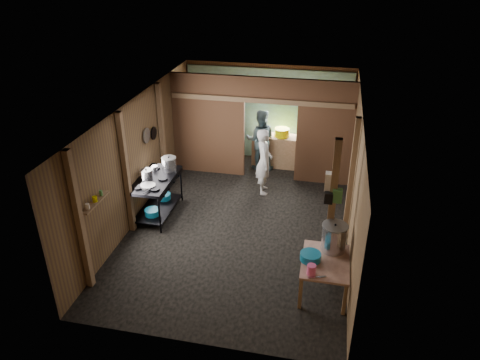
% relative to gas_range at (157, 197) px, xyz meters
% --- Properties ---
extents(floor, '(4.50, 7.00, 0.00)m').
position_rel_gas_range_xyz_m(floor, '(1.88, 0.11, -0.45)').
color(floor, black).
rests_on(floor, ground).
extents(ceiling, '(4.50, 7.00, 0.00)m').
position_rel_gas_range_xyz_m(ceiling, '(1.88, 0.11, 2.15)').
color(ceiling, '#3B3A38').
rests_on(ceiling, ground).
extents(wall_back, '(4.50, 0.00, 2.60)m').
position_rel_gas_range_xyz_m(wall_back, '(1.88, 3.61, 0.85)').
color(wall_back, brown).
rests_on(wall_back, ground).
extents(wall_front, '(4.50, 0.00, 2.60)m').
position_rel_gas_range_xyz_m(wall_front, '(1.88, -3.39, 0.85)').
color(wall_front, brown).
rests_on(wall_front, ground).
extents(wall_left, '(0.00, 7.00, 2.60)m').
position_rel_gas_range_xyz_m(wall_left, '(-0.37, 0.11, 0.85)').
color(wall_left, brown).
rests_on(wall_left, ground).
extents(wall_right, '(0.00, 7.00, 2.60)m').
position_rel_gas_range_xyz_m(wall_right, '(4.13, 0.11, 0.85)').
color(wall_right, brown).
rests_on(wall_right, ground).
extents(partition_left, '(1.85, 0.10, 2.60)m').
position_rel_gas_range_xyz_m(partition_left, '(0.55, 2.31, 0.85)').
color(partition_left, brown).
rests_on(partition_left, floor).
extents(partition_right, '(1.35, 0.10, 2.60)m').
position_rel_gas_range_xyz_m(partition_right, '(3.46, 2.31, 0.85)').
color(partition_right, brown).
rests_on(partition_right, floor).
extents(partition_header, '(1.30, 0.10, 0.60)m').
position_rel_gas_range_xyz_m(partition_header, '(2.13, 2.31, 1.85)').
color(partition_header, brown).
rests_on(partition_header, wall_back).
extents(turquoise_panel, '(4.40, 0.06, 2.50)m').
position_rel_gas_range_xyz_m(turquoise_panel, '(1.88, 3.55, 0.80)').
color(turquoise_panel, '#76BFC2').
rests_on(turquoise_panel, wall_back).
extents(back_counter, '(1.20, 0.50, 0.85)m').
position_rel_gas_range_xyz_m(back_counter, '(2.18, 3.06, -0.02)').
color(back_counter, '#8F6A50').
rests_on(back_counter, floor).
extents(wall_clock, '(0.20, 0.03, 0.20)m').
position_rel_gas_range_xyz_m(wall_clock, '(2.13, 3.51, 1.45)').
color(wall_clock, silver).
rests_on(wall_clock, wall_back).
extents(post_left_a, '(0.10, 0.12, 2.60)m').
position_rel_gas_range_xyz_m(post_left_a, '(-0.30, -2.49, 0.85)').
color(post_left_a, '#8F6A50').
rests_on(post_left_a, floor).
extents(post_left_b, '(0.10, 0.12, 2.60)m').
position_rel_gas_range_xyz_m(post_left_b, '(-0.30, -0.69, 0.85)').
color(post_left_b, '#8F6A50').
rests_on(post_left_b, floor).
extents(post_left_c, '(0.10, 0.12, 2.60)m').
position_rel_gas_range_xyz_m(post_left_c, '(-0.30, 1.31, 0.85)').
color(post_left_c, '#8F6A50').
rests_on(post_left_c, floor).
extents(post_right, '(0.10, 0.12, 2.60)m').
position_rel_gas_range_xyz_m(post_right, '(4.06, -0.09, 0.85)').
color(post_right, '#8F6A50').
rests_on(post_right, floor).
extents(post_free, '(0.12, 0.12, 2.60)m').
position_rel_gas_range_xyz_m(post_free, '(3.73, -1.19, 0.85)').
color(post_free, '#8F6A50').
rests_on(post_free, floor).
extents(cross_beam, '(4.40, 0.12, 0.12)m').
position_rel_gas_range_xyz_m(cross_beam, '(1.88, 2.26, 1.60)').
color(cross_beam, '#8F6A50').
rests_on(cross_beam, wall_left).
extents(pan_lid_big, '(0.03, 0.34, 0.34)m').
position_rel_gas_range_xyz_m(pan_lid_big, '(-0.33, 0.51, 1.20)').
color(pan_lid_big, slate).
rests_on(pan_lid_big, wall_left).
extents(pan_lid_small, '(0.03, 0.30, 0.30)m').
position_rel_gas_range_xyz_m(pan_lid_small, '(-0.33, 0.91, 1.10)').
color(pan_lid_small, black).
rests_on(pan_lid_small, wall_left).
extents(wall_shelf, '(0.14, 0.80, 0.03)m').
position_rel_gas_range_xyz_m(wall_shelf, '(-0.27, -1.99, 0.95)').
color(wall_shelf, '#8F6A50').
rests_on(wall_shelf, wall_left).
extents(jar_white, '(0.07, 0.07, 0.10)m').
position_rel_gas_range_xyz_m(jar_white, '(-0.27, -2.24, 1.02)').
color(jar_white, silver).
rests_on(jar_white, wall_shelf).
extents(jar_yellow, '(0.08, 0.08, 0.10)m').
position_rel_gas_range_xyz_m(jar_yellow, '(-0.27, -1.99, 1.02)').
color(jar_yellow, '#D7D100').
rests_on(jar_yellow, wall_shelf).
extents(jar_green, '(0.06, 0.06, 0.10)m').
position_rel_gas_range_xyz_m(jar_green, '(-0.27, -1.77, 1.02)').
color(jar_green, '#408040').
rests_on(jar_green, wall_shelf).
extents(bag_white, '(0.22, 0.15, 0.32)m').
position_rel_gas_range_xyz_m(bag_white, '(3.68, -1.11, 1.33)').
color(bag_white, silver).
rests_on(bag_white, post_free).
extents(bag_green, '(0.16, 0.12, 0.24)m').
position_rel_gas_range_xyz_m(bag_green, '(3.80, -1.25, 1.15)').
color(bag_green, '#408040').
rests_on(bag_green, post_free).
extents(bag_black, '(0.14, 0.10, 0.20)m').
position_rel_gas_range_xyz_m(bag_black, '(3.66, -1.27, 1.10)').
color(bag_black, black).
rests_on(bag_black, post_free).
extents(gas_range, '(0.78, 1.51, 0.89)m').
position_rel_gas_range_xyz_m(gas_range, '(0.00, 0.00, 0.00)').
color(gas_range, black).
rests_on(gas_range, floor).
extents(prep_table, '(0.79, 1.08, 0.64)m').
position_rel_gas_range_xyz_m(prep_table, '(3.71, -1.80, -0.13)').
color(prep_table, tan).
rests_on(prep_table, floor).
extents(stove_pot_large, '(0.35, 0.35, 0.33)m').
position_rel_gas_range_xyz_m(stove_pot_large, '(0.17, 0.44, 0.59)').
color(stove_pot_large, '#B4B5BC').
rests_on(stove_pot_large, gas_range).
extents(stove_pot_med, '(0.34, 0.34, 0.23)m').
position_rel_gas_range_xyz_m(stove_pot_med, '(-0.17, -0.04, 0.54)').
color(stove_pot_med, '#B4B5BC').
rests_on(stove_pot_med, gas_range).
extents(stove_saucepan, '(0.19, 0.19, 0.10)m').
position_rel_gas_range_xyz_m(stove_saucepan, '(-0.17, 0.39, 0.49)').
color(stove_saucepan, '#B4B5BC').
rests_on(stove_saucepan, gas_range).
extents(frying_pan, '(0.46, 0.60, 0.07)m').
position_rel_gas_range_xyz_m(frying_pan, '(0.00, -0.39, 0.47)').
color(frying_pan, slate).
rests_on(frying_pan, gas_range).
extents(blue_tub_front, '(0.32, 0.32, 0.13)m').
position_rel_gas_range_xyz_m(blue_tub_front, '(0.00, -0.32, -0.21)').
color(blue_tub_front, '#106D95').
rests_on(blue_tub_front, gas_range).
extents(blue_tub_back, '(0.31, 0.31, 0.12)m').
position_rel_gas_range_xyz_m(blue_tub_back, '(0.00, 0.39, -0.21)').
color(blue_tub_back, '#106D95').
rests_on(blue_tub_back, gas_range).
extents(stock_pot, '(0.48, 0.48, 0.52)m').
position_rel_gas_range_xyz_m(stock_pot, '(3.82, -1.45, 0.43)').
color(stock_pot, '#B4B5BC').
rests_on(stock_pot, prep_table).
extents(wash_basin, '(0.43, 0.43, 0.13)m').
position_rel_gas_range_xyz_m(wash_basin, '(3.46, -1.82, 0.26)').
color(wash_basin, '#106D95').
rests_on(wash_basin, prep_table).
extents(pink_bucket, '(0.19, 0.19, 0.18)m').
position_rel_gas_range_xyz_m(pink_bucket, '(3.50, -2.19, 0.28)').
color(pink_bucket, '#ED5699').
rests_on(pink_bucket, prep_table).
extents(knife, '(0.30, 0.13, 0.01)m').
position_rel_gas_range_xyz_m(knife, '(3.59, -2.26, 0.20)').
color(knife, '#B4B5BC').
rests_on(knife, prep_table).
extents(yellow_tub, '(0.39, 0.39, 0.22)m').
position_rel_gas_range_xyz_m(yellow_tub, '(2.34, 3.06, 0.51)').
color(yellow_tub, '#D7D100').
rests_on(yellow_tub, back_counter).
extents(red_cup, '(0.11, 0.11, 0.13)m').
position_rel_gas_range_xyz_m(red_cup, '(1.84, 3.06, 0.47)').
color(red_cup, '#D55E31').
rests_on(red_cup, back_counter).
extents(cook, '(0.50, 0.66, 1.61)m').
position_rel_gas_range_xyz_m(cook, '(2.12, 1.52, 0.36)').
color(cook, silver).
rests_on(cook, floor).
extents(worker_back, '(0.86, 0.71, 1.62)m').
position_rel_gas_range_xyz_m(worker_back, '(1.81, 2.82, 0.36)').
color(worker_back, '#45646F').
rests_on(worker_back, floor).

